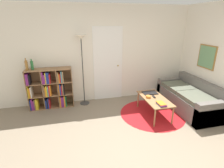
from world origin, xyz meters
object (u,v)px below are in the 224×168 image
Objects in this scene: bowl at (148,97)px; bottle_middle at (32,65)px; laptop at (150,93)px; coffee_table at (154,100)px; bottle_left at (26,65)px; couch at (190,98)px; bookshelf at (50,89)px; floor_lamp at (81,48)px.

bowl is 0.44× the size of bottle_middle.
bowl reaches higher than laptop.
laptop is at bearing -14.84° from bottle_middle.
laptop reaches higher than coffee_table.
bottle_middle is at bearing 12.61° from bottle_left.
bottle_middle reaches higher than bowl.
laptop is 0.29m from bowl.
bottle_middle is (-3.87, 0.95, 0.88)m from couch.
couch is at bearing -13.87° from bottle_middle.
bottle_left reaches higher than bowl.
bowl is at bearing -19.19° from bottle_left.
bookshelf is 3.77× the size of bottle_left.
bookshelf is at bearing 2.97° from bottle_left.
bottle_middle reaches higher than couch.
bookshelf is at bearing 163.34° from laptop.
floor_lamp is at bearing 0.33° from bottle_left.
couch is 1.08m from coffee_table.
floor_lamp is 2.04m from bowl.
couch is 1.74× the size of coffee_table.
coffee_table is at bearing -19.29° from bottle_left.
bowl is at bearing -20.48° from bottle_middle.
bottle_left is at bearing 166.22° from laptop.
bookshelf is 2.59m from laptop.
bottle_middle reaches higher than laptop.
bowl is (-0.16, -0.25, 0.02)m from laptop.
bowl reaches higher than coffee_table.
coffee_table is 3.18m from bottle_left.
bottle_middle is (0.12, 0.03, -0.01)m from bottle_left.
floor_lamp is 1.38m from bottle_left.
couch is 6.08× the size of bottle_left.
coffee_table is 3.08m from bottle_middle.
floor_lamp reaches higher than bowl.
bottle_left is 1.12× the size of bottle_middle.
bookshelf is 0.81m from bottle_left.
floor_lamp is 1.79× the size of coffee_table.
bowl is at bearing 158.77° from coffee_table.
bottle_middle is at bearing 159.52° from bowl.
bottle_left reaches higher than bookshelf.
couch is at bearing -19.43° from floor_lamp.
bookshelf is at bearing 156.94° from bowl.
laptop is at bearing 86.27° from coffee_table.
bowl is (-0.14, 0.05, 0.07)m from coffee_table.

